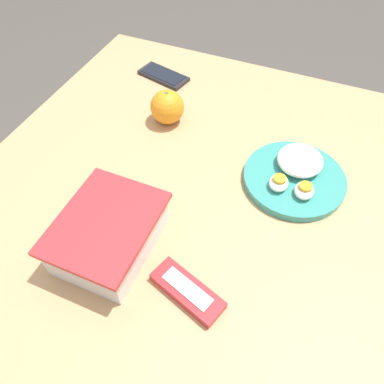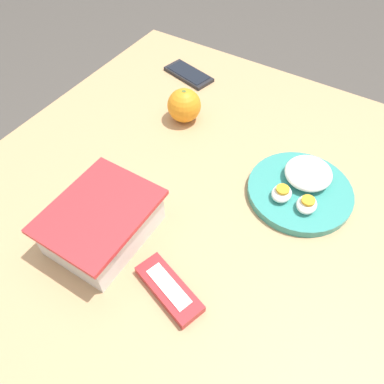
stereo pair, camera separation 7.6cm
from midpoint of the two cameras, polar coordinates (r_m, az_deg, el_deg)
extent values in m
plane|color=#4C4742|center=(1.49, 2.01, -18.50)|extent=(10.00, 10.00, 0.00)
cube|color=tan|center=(0.83, 3.42, 0.37)|extent=(1.01, 0.96, 0.03)
cylinder|color=#A07D56|center=(1.39, 27.75, -4.84)|extent=(0.06, 0.06, 0.74)
cylinder|color=#A07D56|center=(1.52, -2.74, 8.57)|extent=(0.06, 0.06, 0.74)
cube|color=white|center=(0.72, -10.52, -5.05)|extent=(0.19, 0.15, 0.07)
cube|color=beige|center=(0.73, -10.40, -5.53)|extent=(0.18, 0.14, 0.05)
cube|color=red|center=(0.68, -11.01, -3.08)|extent=(0.21, 0.17, 0.01)
ellipsoid|color=gray|center=(0.70, -9.69, -5.19)|extent=(0.05, 0.04, 0.03)
sphere|color=orange|center=(0.95, 1.16, 12.95)|extent=(0.08, 0.08, 0.08)
cylinder|color=#4C662D|center=(0.92, 1.20, 14.91)|extent=(0.01, 0.01, 0.00)
cylinder|color=teal|center=(0.83, 18.62, -0.09)|extent=(0.22, 0.22, 0.02)
ellipsoid|color=white|center=(0.84, 19.84, 2.59)|extent=(0.10, 0.10, 0.03)
ellipsoid|color=white|center=(0.79, 19.75, -1.99)|extent=(0.05, 0.04, 0.02)
cylinder|color=#F4A823|center=(0.78, 20.00, -1.39)|extent=(0.03, 0.03, 0.01)
ellipsoid|color=white|center=(0.79, 16.20, -0.39)|extent=(0.05, 0.04, 0.02)
cylinder|color=#F4A823|center=(0.78, 16.41, 0.22)|extent=(0.03, 0.03, 0.01)
cube|color=#B7282D|center=(0.67, -0.18, -14.78)|extent=(0.09, 0.15, 0.02)
cube|color=white|center=(0.66, -0.19, -14.42)|extent=(0.06, 0.10, 0.00)
cube|color=#232328|center=(1.12, 1.50, 17.41)|extent=(0.10, 0.16, 0.01)
cube|color=black|center=(1.12, 1.51, 17.66)|extent=(0.08, 0.13, 0.00)
camera|label=1|loc=(0.04, -87.13, 3.49)|focal=35.00mm
camera|label=2|loc=(0.04, 92.87, -3.49)|focal=35.00mm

